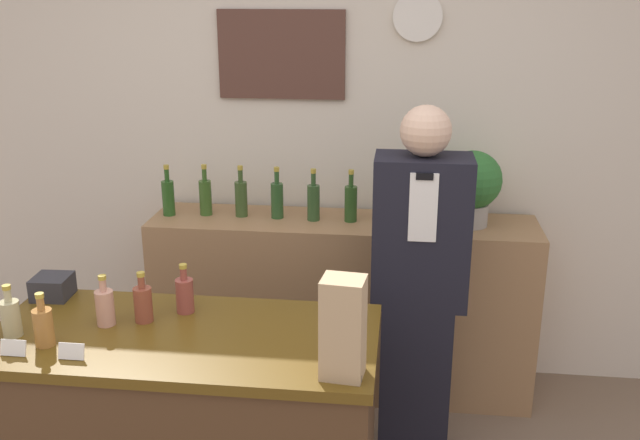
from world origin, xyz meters
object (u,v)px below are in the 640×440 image
Objects in this scene: potted_plant at (472,184)px; tape_dispenser at (350,370)px; paper_bag at (343,328)px; shopkeeper at (418,290)px.

tape_dispenser is at bearing -108.59° from potted_plant.
paper_bag is 3.76× the size of tape_dispenser.
tape_dispenser is at bearing -15.69° from paper_bag.
shopkeeper is 0.95m from tape_dispenser.
potted_plant is at bearing 70.48° from paper_bag.
tape_dispenser is (0.02, -0.01, -0.15)m from paper_bag.
tape_dispenser is (-0.23, -0.92, 0.11)m from shopkeeper.
shopkeeper reaches higher than paper_bag.
shopkeeper is 18.27× the size of tape_dispenser.
shopkeeper is 0.98m from paper_bag.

